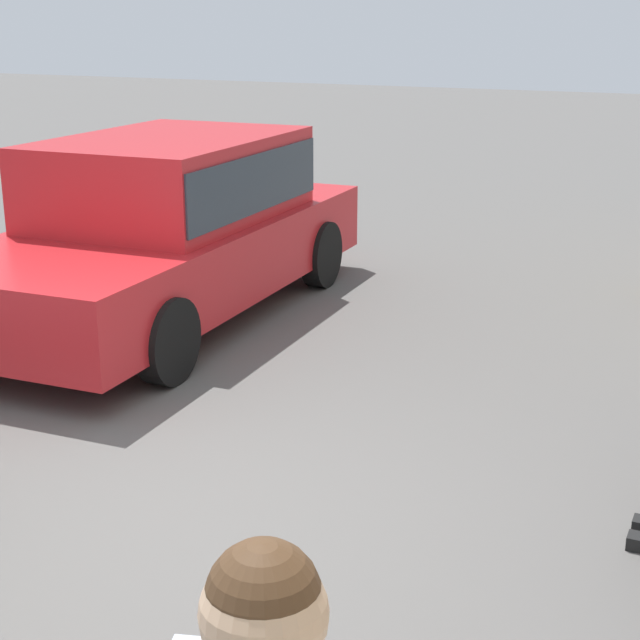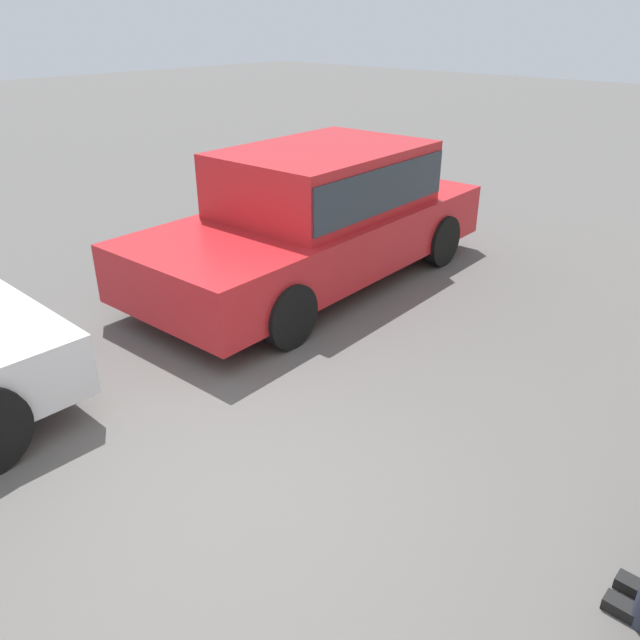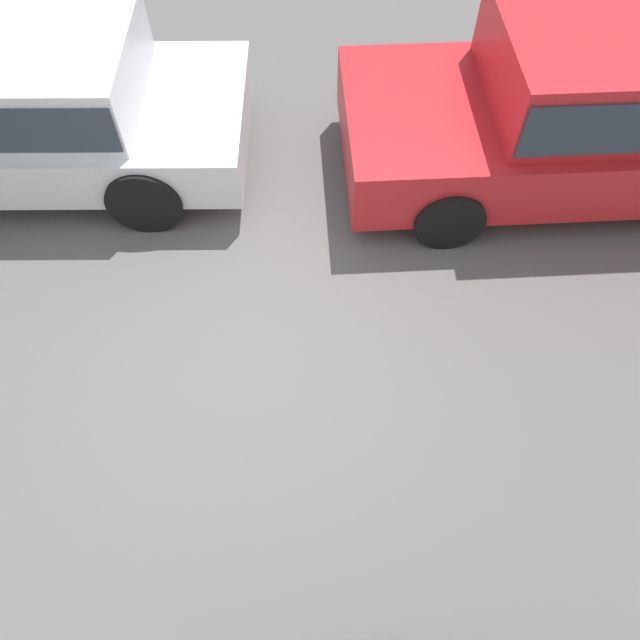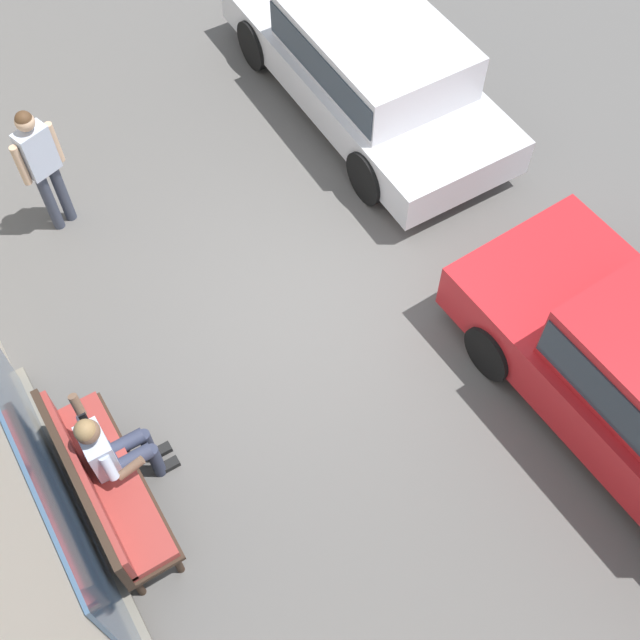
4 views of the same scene
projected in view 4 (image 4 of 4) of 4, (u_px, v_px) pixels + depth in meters
The scene contains 5 objects.
ground_plane at pixel (314, 301), 9.05m from camera, with size 60.00×60.00×0.00m, color #565451.
bench at pixel (100, 485), 7.24m from camera, with size 1.90×0.55×1.03m.
person_on_phone at pixel (112, 450), 7.29m from camera, with size 0.73×0.74×1.37m.
parked_car_mid at pixel (369, 61), 10.13m from camera, with size 4.60×1.93×1.36m.
pedestrian_standing at pixel (41, 161), 8.83m from camera, with size 0.30×0.53×1.73m.
Camera 4 is at (-4.37, 2.60, 7.49)m, focal length 45.00 mm.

